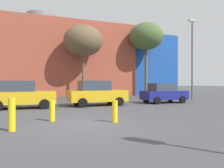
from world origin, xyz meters
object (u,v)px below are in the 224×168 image
bare_tree_1 (83,41)px  bare_tree_2 (146,37)px  parked_car_3 (97,93)px  bollard_yellow_0 (115,111)px  bollard_yellow_1 (52,111)px  street_lamp (192,54)px  parked_car_4 (163,93)px  parked_car_2 (21,95)px  bollard_yellow_2 (12,114)px

bare_tree_1 → bare_tree_2: bare_tree_2 is taller
parked_car_3 → bollard_yellow_0: parked_car_3 is taller
bollard_yellow_1 → street_lamp: street_lamp is taller
parked_car_4 → parked_car_3: bearing=-180.0°
parked_car_2 → bollard_yellow_2: 7.28m
parked_car_4 → bollard_yellow_1: size_ratio=4.18×
parked_car_4 → bollard_yellow_2: 13.39m
bare_tree_1 → parked_car_4: bearing=-63.5°
bare_tree_2 → bollard_yellow_1: bearing=-131.8°
parked_car_2 → bollard_yellow_2: (-0.19, -7.27, -0.32)m
bollard_yellow_1 → bollard_yellow_2: 2.21m
parked_car_2 → bollard_yellow_0: parked_car_2 is taller
bollard_yellow_0 → bollard_yellow_1: bollard_yellow_0 is taller
parked_car_2 → parked_car_3: bearing=-0.0°
bare_tree_1 → bare_tree_2: bearing=3.6°
parked_car_3 → bare_tree_2: size_ratio=0.44×
bollard_yellow_2 → parked_car_3: bearing=53.5°
parked_car_3 → bollard_yellow_1: bearing=-124.1°
parked_car_2 → bollard_yellow_2: bearing=-91.5°
bollard_yellow_2 → street_lamp: size_ratio=0.15×
bare_tree_1 → street_lamp: size_ratio=1.06×
bare_tree_1 → bollard_yellow_0: (-2.72, -16.07, -6.00)m
bollard_yellow_1 → bare_tree_2: bearing=48.2°
bare_tree_2 → parked_car_4: bearing=-112.5°
bare_tree_1 → bollard_yellow_2: 18.66m
parked_car_4 → street_lamp: street_lamp is taller
bare_tree_1 → bollard_yellow_0: bare_tree_1 is taller
parked_car_4 → bollard_yellow_1: 11.26m
parked_car_3 → parked_car_4: (5.86, 0.00, -0.09)m
bare_tree_1 → bollard_yellow_0: 17.37m
bare_tree_2 → bare_tree_1: bearing=-176.4°
bollard_yellow_1 → parked_car_2: bearing=103.3°
parked_car_2 → bollard_yellow_0: 7.93m
parked_car_3 → bare_tree_2: (9.86, 9.66, 6.79)m
bollard_yellow_1 → street_lamp: 16.20m
street_lamp → bare_tree_2: bearing=92.0°
parked_car_3 → bollard_yellow_2: bearing=-126.5°
bare_tree_1 → bare_tree_2: size_ratio=0.87×
parked_car_3 → parked_car_4: bearing=0.0°
parked_car_2 → bare_tree_1: size_ratio=0.51×
parked_car_2 → bare_tree_1: bare_tree_1 is taller
bare_tree_2 → bollard_yellow_1: size_ratio=10.49×
bare_tree_2 → bollard_yellow_0: size_ratio=10.28×
bare_tree_1 → bare_tree_2: 8.65m
bare_tree_2 → street_lamp: bearing=-88.0°
parked_car_3 → bollard_yellow_1: (-3.85, -5.69, -0.46)m
bollard_yellow_0 → bare_tree_1: bearing=80.4°
parked_car_4 → bare_tree_2: bare_tree_2 is taller
parked_car_4 → bollard_yellow_2: (-11.24, -7.27, -0.24)m
bollard_yellow_2 → street_lamp: 18.22m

